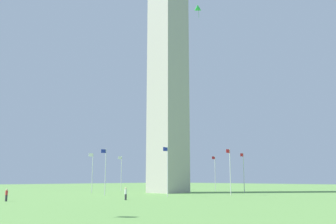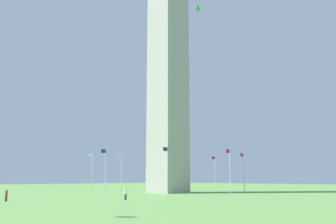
{
  "view_description": "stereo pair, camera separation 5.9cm",
  "coord_description": "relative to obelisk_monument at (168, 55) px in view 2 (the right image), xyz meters",
  "views": [
    {
      "loc": [
        55.13,
        55.56,
        2.99
      ],
      "look_at": [
        0.0,
        0.0,
        16.93
      ],
      "focal_mm": 39.77,
      "sensor_mm": 36.0,
      "label": 1
    },
    {
      "loc": [
        55.09,
        55.6,
        2.99
      ],
      "look_at": [
        0.0,
        0.0,
        16.93
      ],
      "focal_mm": 39.77,
      "sensor_mm": 36.0,
      "label": 2
    }
  ],
  "objects": [
    {
      "name": "flagpole_ne",
      "position": [
        11.21,
        11.15,
        -25.14
      ],
      "size": [
        1.12,
        0.14,
        8.2
      ],
      "color": "silver",
      "rests_on": "ground"
    },
    {
      "name": "flagpole_s",
      "position": [
        -15.71,
        0.0,
        -25.14
      ],
      "size": [
        1.12,
        0.14,
        8.2
      ],
      "color": "silver",
      "rests_on": "ground"
    },
    {
      "name": "flagpole_nw",
      "position": [
        11.21,
        -11.15,
        -25.14
      ],
      "size": [
        1.12,
        0.14,
        8.2
      ],
      "color": "silver",
      "rests_on": "ground"
    },
    {
      "name": "flagpole_w",
      "position": [
        0.06,
        -15.76,
        -25.14
      ],
      "size": [
        1.12,
        0.14,
        8.2
      ],
      "color": "silver",
      "rests_on": "ground"
    },
    {
      "name": "flagpole_n",
      "position": [
        15.82,
        0.0,
        -25.14
      ],
      "size": [
        1.12,
        0.14,
        8.2
      ],
      "color": "silver",
      "rests_on": "ground"
    },
    {
      "name": "obelisk_monument",
      "position": [
        0.0,
        0.0,
        0.0
      ],
      "size": [
        6.52,
        6.52,
        59.27
      ],
      "color": "#A8A399",
      "rests_on": "ground"
    },
    {
      "name": "kite_green_delta",
      "position": [
        7.72,
        15.52,
        2.96
      ],
      "size": [
        1.82,
        1.73,
        2.36
      ],
      "color": "green"
    },
    {
      "name": "person_white_shirt",
      "position": [
        22.3,
        14.17,
        -28.79
      ],
      "size": [
        0.32,
        0.32,
        1.71
      ],
      "rotation": [
        0.0,
        0.0,
        -2.68
      ],
      "color": "#2D2D38",
      "rests_on": "ground"
    },
    {
      "name": "flagpole_e",
      "position": [
        0.06,
        15.76,
        -25.14
      ],
      "size": [
        1.12,
        0.14,
        8.2
      ],
      "color": "silver",
      "rests_on": "ground"
    },
    {
      "name": "flagpole_se",
      "position": [
        -11.09,
        11.15,
        -25.14
      ],
      "size": [
        1.12,
        0.14,
        8.2
      ],
      "color": "silver",
      "rests_on": "ground"
    },
    {
      "name": "ground_plane",
      "position": [
        0.0,
        0.0,
        -29.64
      ],
      "size": [
        260.0,
        260.0,
        0.0
      ],
      "primitive_type": "plane",
      "color": "#609347"
    },
    {
      "name": "flagpole_sw",
      "position": [
        -11.09,
        -11.15,
        -25.14
      ],
      "size": [
        1.12,
        0.14,
        8.2
      ],
      "color": "silver",
      "rests_on": "ground"
    },
    {
      "name": "person_red_shirt",
      "position": [
        35.13,
        5.41,
        -28.84
      ],
      "size": [
        0.32,
        0.32,
        1.62
      ],
      "rotation": [
        0.0,
        0.0,
        -3.04
      ],
      "color": "#2D2D38",
      "rests_on": "ground"
    }
  ]
}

